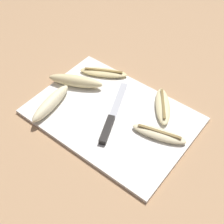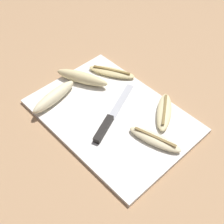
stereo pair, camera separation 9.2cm
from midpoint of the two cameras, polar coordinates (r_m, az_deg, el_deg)
ground_plane at (r=0.94m, az=2.81°, el=-1.05°), size 4.00×4.00×0.00m
cutting_board at (r=0.93m, az=2.82°, el=-0.81°), size 0.48×0.34×0.01m
knife at (r=0.90m, az=2.16°, el=-2.02°), size 0.12×0.24×0.02m
banana_soft_right at (r=0.94m, az=12.29°, el=-0.10°), size 0.12×0.15×0.02m
banana_cream_curved at (r=0.87m, az=10.86°, el=-5.09°), size 0.16×0.08×0.02m
banana_ripe_center at (r=1.01m, az=-2.91°, el=6.16°), size 0.18×0.11×0.04m
banana_pale_long at (r=0.96m, az=-7.88°, el=2.67°), size 0.06×0.17×0.04m
banana_spotted_left at (r=1.05m, az=2.46°, el=7.18°), size 0.16×0.11×0.02m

